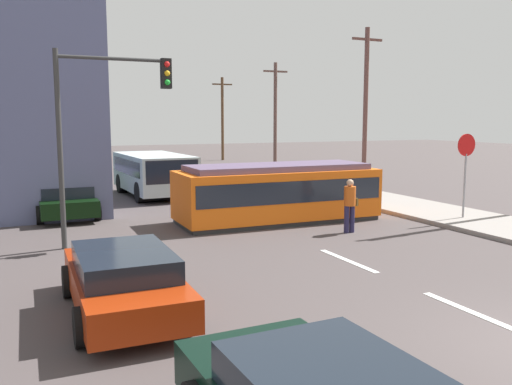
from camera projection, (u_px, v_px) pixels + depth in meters
The scene contains 16 objects.
ground_plane at pixel (276, 231), 17.03m from camera, with size 120.00×120.00×0.00m, color #49403F.
lane_stripe_1 at pixel (472, 312), 9.81m from camera, with size 0.16×2.40×0.01m, color silver.
lane_stripe_2 at pixel (348, 261), 13.42m from camera, with size 0.16×2.40×0.01m, color silver.
lane_stripe_3 at pixel (200, 199), 23.81m from camera, with size 0.16×2.40×0.01m, color silver.
lane_stripe_4 at pixel (164, 185), 29.22m from camera, with size 0.16×2.40×0.01m, color silver.
streetcar_tram at pixel (277, 192), 18.59m from camera, with size 6.96×2.67×1.98m.
city_bus at pixel (154, 172), 24.78m from camera, with size 2.69×5.80×1.92m.
pedestrian_crossing at pixel (350, 203), 16.67m from camera, with size 0.49×0.36×1.67m.
parked_sedan_mid at pixel (123, 280), 9.73m from camera, with size 2.01×4.32×1.19m.
parked_sedan_far at pixel (65, 200), 19.50m from camera, with size 2.10×4.25×1.19m.
parked_sedan_furthest at pixel (68, 182), 25.12m from camera, with size 1.93×4.21×1.19m.
stop_sign at pixel (466, 158), 18.37m from camera, with size 0.76×0.07×2.88m.
traffic_light_mast at pixel (105, 110), 14.68m from camera, with size 3.14×0.33×5.34m.
utility_pole_mid at pixel (366, 105), 27.99m from camera, with size 1.80×0.24×8.18m.
utility_pole_far at pixel (275, 114), 37.31m from camera, with size 1.80×0.24×7.39m.
utility_pole_distant at pixel (222, 117), 46.72m from camera, with size 1.80×0.24×7.13m.
Camera 1 is at (-7.51, -4.95, 3.48)m, focal length 37.80 mm.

